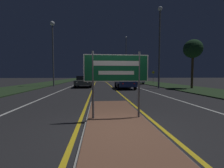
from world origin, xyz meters
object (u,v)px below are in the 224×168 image
object	(u,v)px
streetlight_left_near	(53,42)
car_receding_1	(136,80)
car_receding_0	(125,82)
warning_sign	(153,76)
car_approaching_0	(84,81)
car_receding_2	(122,78)
highway_sign	(116,71)
streetlight_right_far	(126,55)
streetlight_right_near	(160,38)

from	to	relation	value
streetlight_left_near	car_receding_1	size ratio (longest dim) A/B	1.86
streetlight_left_near	car_receding_0	distance (m)	11.27
streetlight_left_near	car_receding_0	world-z (taller)	streetlight_left_near
car_receding_1	warning_sign	distance (m)	3.70
car_approaching_0	warning_sign	xyz separation A→B (m)	(11.80, 7.38, 0.67)
car_approaching_0	car_receding_2	bearing A→B (deg)	67.10
car_receding_2	warning_sign	bearing A→B (deg)	-71.91
warning_sign	car_receding_1	bearing A→B (deg)	-163.41
car_receding_2	warning_sign	size ratio (longest dim) A/B	1.84
car_receding_0	car_receding_2	world-z (taller)	car_receding_2
highway_sign	streetlight_right_far	size ratio (longest dim) A/B	0.20
car_receding_1	car_receding_2	bearing A→B (deg)	91.37
streetlight_right_near	car_receding_0	distance (m)	6.31
highway_sign	car_receding_1	xyz separation A→B (m)	(5.97, 20.60, -0.89)
car_receding_0	car_approaching_0	world-z (taller)	car_approaching_0
highway_sign	warning_sign	distance (m)	23.61
highway_sign	streetlight_right_far	world-z (taller)	streetlight_right_far
streetlight_left_near	warning_sign	world-z (taller)	streetlight_left_near
streetlight_right_far	car_receding_2	xyz separation A→B (m)	(-0.57, 1.87, -5.67)
car_approaching_0	streetlight_left_near	bearing A→B (deg)	157.66
streetlight_right_near	car_approaching_0	distance (m)	10.29
highway_sign	streetlight_right_near	distance (m)	13.80
streetlight_left_near	streetlight_right_far	distance (m)	20.00
streetlight_right_far	car_approaching_0	size ratio (longest dim) A/B	2.43
car_receding_0	car_approaching_0	distance (m)	5.47
streetlight_left_near	car_receding_1	distance (m)	14.32
car_receding_2	car_approaching_0	world-z (taller)	car_approaching_0
car_approaching_0	warning_sign	distance (m)	13.93
streetlight_left_near	car_receding_2	world-z (taller)	streetlight_left_near
highway_sign	streetlight_right_near	bearing A→B (deg)	61.49
streetlight_right_far	warning_sign	distance (m)	11.38
highway_sign	car_receding_2	world-z (taller)	highway_sign
car_receding_1	car_receding_2	distance (m)	12.63
streetlight_right_near	car_receding_2	bearing A→B (deg)	91.68
streetlight_left_near	streetlight_right_far	bearing A→B (deg)	50.22
streetlight_left_near	car_receding_2	bearing A→B (deg)	54.66
car_approaching_0	highway_sign	bearing A→B (deg)	-80.66
streetlight_left_near	warning_sign	xyz separation A→B (m)	(16.01, 5.65, -4.50)
car_approaching_0	warning_sign	size ratio (longest dim) A/B	2.01
car_receding_1	warning_sign	size ratio (longest dim) A/B	2.08
warning_sign	highway_sign	bearing A→B (deg)	-113.60
streetlight_right_far	car_receding_0	size ratio (longest dim) A/B	2.59
streetlight_right_near	car_receding_0	bearing A→B (deg)	-178.66
streetlight_right_near	car_receding_2	size ratio (longest dim) A/B	2.22
streetlight_left_near	car_receding_2	xyz separation A→B (m)	(12.22, 17.24, -5.21)
streetlight_right_far	warning_sign	size ratio (longest dim) A/B	4.88
car_receding_1	streetlight_right_near	bearing A→B (deg)	-87.89
car_receding_1	car_approaching_0	bearing A→B (deg)	-142.69
highway_sign	warning_sign	xyz separation A→B (m)	(9.45, 21.64, -0.21)
streetlight_right_near	streetlight_right_far	xyz separation A→B (m)	(-0.06, 19.76, 0.73)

